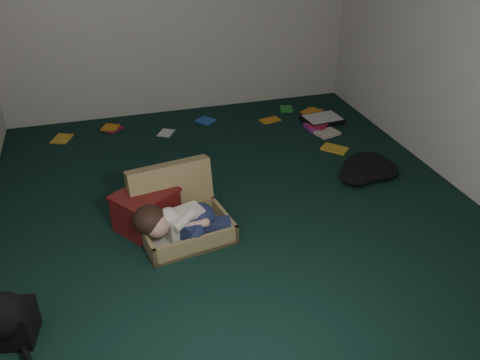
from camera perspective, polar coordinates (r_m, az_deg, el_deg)
floor at (r=4.29m, az=-0.57°, el=-3.07°), size 4.50×4.50×0.00m
wall_front at (r=1.87m, az=18.78°, el=-5.90°), size 4.50×0.00×4.50m
wall_right at (r=4.68m, az=24.45°, el=14.62°), size 0.00×4.50×4.50m
suitcase at (r=3.98m, az=-6.81°, el=-3.74°), size 0.77×0.75×0.49m
person at (r=3.81m, az=-6.63°, el=-4.66°), size 0.74×0.36×0.30m
maroon_bin at (r=4.04m, az=-10.48°, el=-3.26°), size 0.58×0.55×0.31m
backpack at (r=3.39m, az=-25.00°, el=-14.33°), size 0.48×0.42×0.26m
clothing_pile at (r=4.86m, az=13.69°, el=1.28°), size 0.47×0.39×0.14m
paper_tray at (r=5.92m, az=9.24°, el=6.71°), size 0.46×0.36×0.06m
book_scatter at (r=5.71m, az=-0.00°, el=6.00°), size 3.08×1.42×0.02m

